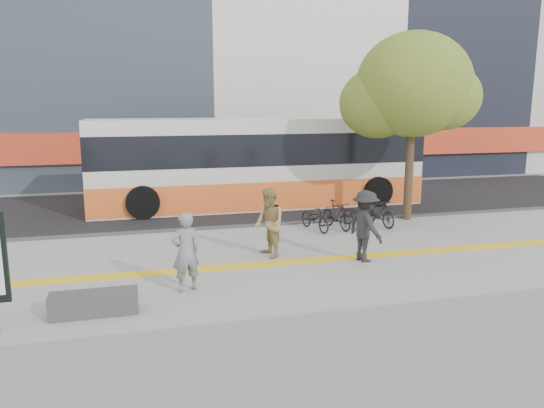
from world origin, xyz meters
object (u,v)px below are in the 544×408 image
object	(u,v)px
street_tree	(411,87)
bus	(259,165)
pedestrian_tan	(269,223)
seated_woman	(186,252)
pedestrian_dark	(365,226)
bench	(94,303)

from	to	relation	value
street_tree	bus	distance (m)	6.36
street_tree	pedestrian_tan	bearing A→B (deg)	-150.33
street_tree	pedestrian_tan	world-z (taller)	street_tree
seated_woman	bus	bearing A→B (deg)	-130.60
seated_woman	street_tree	bearing A→B (deg)	-165.22
bus	pedestrian_tan	xyz separation A→B (m)	(-1.35, -6.91, -0.67)
street_tree	bus	size ratio (longest dim) A/B	0.50
bus	pedestrian_dark	distance (m)	7.92
bus	pedestrian_dark	size ratio (longest dim) A/B	7.04
bench	pedestrian_dark	bearing A→B (deg)	16.33
pedestrian_dark	bench	bearing A→B (deg)	92.78
bus	seated_woman	xyz separation A→B (m)	(-3.66, -8.84, -0.72)
street_tree	pedestrian_tan	xyz separation A→B (m)	(-5.67, -3.23, -3.54)
seated_woman	pedestrian_dark	xyz separation A→B (m)	(4.56, 1.00, 0.05)
bench	seated_woman	size ratio (longest dim) A/B	0.94
street_tree	pedestrian_dark	size ratio (longest dim) A/B	3.50
bench	street_tree	distance (m)	12.23
pedestrian_tan	pedestrian_dark	xyz separation A→B (m)	(2.25, -0.93, 0.00)
bench	seated_woman	bearing A→B (deg)	25.50
bench	bus	bearing A→B (deg)	60.63
bench	street_tree	bearing A→B (deg)	31.62
seated_woman	pedestrian_dark	world-z (taller)	pedestrian_dark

